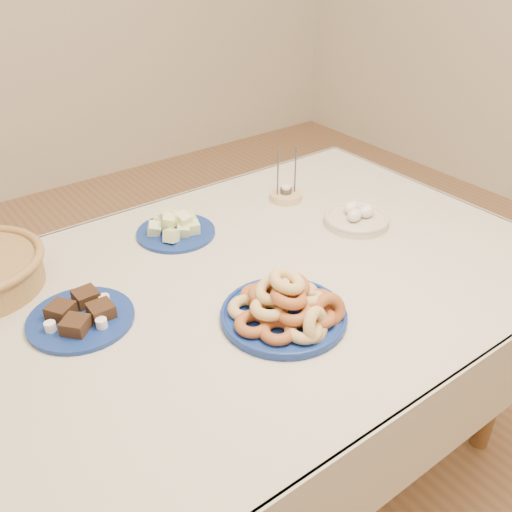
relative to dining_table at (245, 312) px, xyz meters
The scene contains 7 objects.
ground 0.64m from the dining_table, ahead, with size 5.00×5.00×0.00m, color #956846.
dining_table is the anchor object (origin of this frame).
donut_platter 0.24m from the dining_table, 95.33° to the right, with size 0.36×0.36×0.14m.
melon_plate 0.34m from the dining_table, 93.57° to the left, with size 0.24×0.24×0.08m.
brownie_plate 0.43m from the dining_table, 166.97° to the left, with size 0.32×0.32×0.04m.
candle_holder 0.51m from the dining_table, 37.89° to the left, with size 0.13×0.13×0.18m.
egg_bowl 0.47m from the dining_table, ahead, with size 0.22×0.22×0.07m.
Camera 1 is at (-0.71, -1.00, 1.59)m, focal length 40.00 mm.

